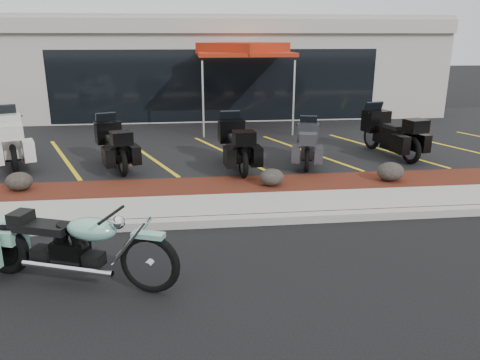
{
  "coord_description": "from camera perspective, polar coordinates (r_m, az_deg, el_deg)",
  "views": [
    {
      "loc": [
        -1.11,
        -6.89,
        3.26
      ],
      "look_at": [
        -0.19,
        1.2,
        0.75
      ],
      "focal_mm": 35.0,
      "sensor_mm": 36.0,
      "label": 1
    }
  ],
  "objects": [
    {
      "name": "ground",
      "position": [
        7.71,
        2.41,
        -7.9
      ],
      "size": [
        90.0,
        90.0,
        0.0
      ],
      "primitive_type": "plane",
      "color": "black",
      "rests_on": "ground"
    },
    {
      "name": "curb",
      "position": [
        8.49,
        1.49,
        -4.88
      ],
      "size": [
        24.0,
        0.25,
        0.15
      ],
      "primitive_type": "cube",
      "color": "gray",
      "rests_on": "ground"
    },
    {
      "name": "sidewalk",
      "position": [
        9.14,
        0.88,
        -3.24
      ],
      "size": [
        24.0,
        1.2,
        0.15
      ],
      "primitive_type": "cube",
      "color": "gray",
      "rests_on": "ground"
    },
    {
      "name": "mulch_bed",
      "position": [
        10.26,
        0.03,
        -0.89
      ],
      "size": [
        24.0,
        1.2,
        0.16
      ],
      "primitive_type": "cube",
      "color": "#36100C",
      "rests_on": "ground"
    },
    {
      "name": "upper_lot",
      "position": [
        15.46,
        -2.26,
        5.27
      ],
      "size": [
        26.0,
        9.6,
        0.15
      ],
      "primitive_type": "cube",
      "color": "black",
      "rests_on": "ground"
    },
    {
      "name": "dealership_building",
      "position": [
        21.43,
        -3.62,
        13.79
      ],
      "size": [
        18.0,
        8.16,
        4.0
      ],
      "color": "#ABA69B",
      "rests_on": "ground"
    },
    {
      "name": "boulder_left",
      "position": [
        10.79,
        -25.32,
        -0.15
      ],
      "size": [
        0.55,
        0.46,
        0.39
      ],
      "primitive_type": "ellipsoid",
      "color": "black",
      "rests_on": "mulch_bed"
    },
    {
      "name": "boulder_mid",
      "position": [
        10.1,
        3.89,
        0.35
      ],
      "size": [
        0.53,
        0.44,
        0.37
      ],
      "primitive_type": "ellipsoid",
      "color": "black",
      "rests_on": "mulch_bed"
    },
    {
      "name": "boulder_right",
      "position": [
        10.93,
        17.88,
        0.99
      ],
      "size": [
        0.6,
        0.5,
        0.42
      ],
      "primitive_type": "ellipsoid",
      "color": "black",
      "rests_on": "mulch_bed"
    },
    {
      "name": "hero_cruiser",
      "position": [
        6.24,
        -10.98,
        -8.93
      ],
      "size": [
        3.22,
        1.84,
        1.1
      ],
      "primitive_type": null,
      "rotation": [
        0.0,
        0.0,
        -0.36
      ],
      "color": "#73B49B",
      "rests_on": "ground"
    },
    {
      "name": "touring_white",
      "position": [
        13.68,
        -26.49,
        5.27
      ],
      "size": [
        1.79,
        2.62,
        1.43
      ],
      "primitive_type": null,
      "rotation": [
        0.0,
        0.0,
        1.96
      ],
      "color": "white",
      "rests_on": "upper_lot"
    },
    {
      "name": "touring_black_front",
      "position": [
        12.5,
        -15.85,
        5.08
      ],
      "size": [
        1.52,
        2.32,
        1.26
      ],
      "primitive_type": null,
      "rotation": [
        0.0,
        0.0,
        1.92
      ],
      "color": "black",
      "rests_on": "upper_lot"
    },
    {
      "name": "touring_black_mid",
      "position": [
        12.09,
        -1.2,
        5.43
      ],
      "size": [
        1.05,
        2.31,
        1.3
      ],
      "primitive_type": null,
      "rotation": [
        0.0,
        0.0,
        1.66
      ],
      "color": "black",
      "rests_on": "upper_lot"
    },
    {
      "name": "touring_grey",
      "position": [
        12.5,
        8.27,
        5.24
      ],
      "size": [
        1.22,
        2.07,
        1.13
      ],
      "primitive_type": null,
      "rotation": [
        0.0,
        0.0,
        1.31
      ],
      "color": "#2E2E33",
      "rests_on": "upper_lot"
    },
    {
      "name": "touring_black_rear",
      "position": [
        13.82,
        15.86,
        6.39
      ],
      "size": [
        1.39,
        2.47,
        1.36
      ],
      "primitive_type": null,
      "rotation": [
        0.0,
        0.0,
        1.8
      ],
      "color": "black",
      "rests_on": "upper_lot"
    },
    {
      "name": "traffic_cone",
      "position": [
        14.63,
        -1.61,
        5.92
      ],
      "size": [
        0.42,
        0.42,
        0.51
      ],
      "primitive_type": "cone",
      "rotation": [
        0.0,
        0.0,
        0.18
      ],
      "color": "#EE4D07",
      "rests_on": "upper_lot"
    },
    {
      "name": "popup_canopy",
      "position": [
        16.35,
        0.42,
        15.48
      ],
      "size": [
        3.76,
        3.76,
        2.89
      ],
      "rotation": [
        0.0,
        0.0,
        0.24
      ],
      "color": "silver",
      "rests_on": "upper_lot"
    }
  ]
}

